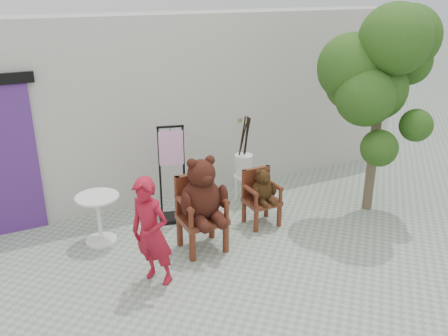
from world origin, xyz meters
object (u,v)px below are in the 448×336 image
object	(u,v)px
cafe_table	(99,213)
tree	(381,68)
chair_small	(261,191)
display_stand	(173,185)
chair_big	(202,199)
stool_bucket	(244,165)
person	(152,233)

from	to	relation	value
cafe_table	tree	world-z (taller)	tree
chair_small	display_stand	world-z (taller)	display_stand
chair_big	cafe_table	size ratio (longest dim) A/B	1.91
chair_small	stool_bucket	world-z (taller)	stool_bucket
person	stool_bucket	size ratio (longest dim) A/B	0.98
chair_big	chair_small	size ratio (longest dim) A/B	1.48
chair_big	stool_bucket	world-z (taller)	stool_bucket
person	tree	distance (m)	4.01
person	cafe_table	xyz separation A→B (m)	(-0.33, 1.34, -0.27)
cafe_table	display_stand	world-z (taller)	display_stand
chair_big	person	world-z (taller)	person
person	tree	size ratio (longest dim) A/B	0.44
person	chair_small	bearing A→B (deg)	76.58
chair_big	tree	xyz separation A→B (m)	(2.79, -0.16, 1.54)
cafe_table	tree	xyz separation A→B (m)	(4.00, -0.99, 1.85)
chair_big	chair_small	world-z (taller)	chair_big
stool_bucket	person	bearing A→B (deg)	-142.99
chair_small	person	size ratio (longest dim) A/B	0.64
display_stand	cafe_table	bearing A→B (deg)	-157.52
cafe_table	person	bearing A→B (deg)	-76.30
stool_bucket	tree	distance (m)	2.58
chair_big	cafe_table	distance (m)	1.49
chair_big	cafe_table	bearing A→B (deg)	145.43
display_stand	chair_big	bearing A→B (deg)	-72.66
display_stand	stool_bucket	bearing A→B (deg)	20.66
stool_bucket	tree	size ratio (longest dim) A/B	0.45
chair_small	person	world-z (taller)	person
chair_big	person	distance (m)	1.02
person	cafe_table	size ratio (longest dim) A/B	2.02
person	cafe_table	bearing A→B (deg)	158.89
chair_big	chair_small	bearing A→B (deg)	13.52
chair_big	tree	bearing A→B (deg)	-3.27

